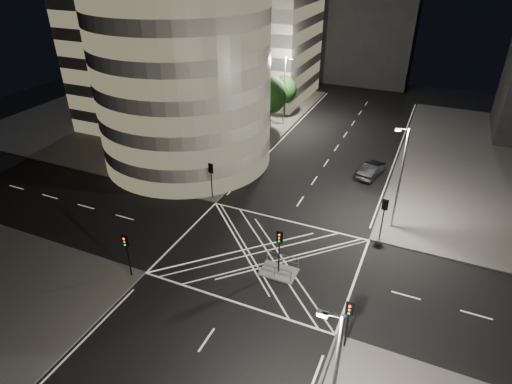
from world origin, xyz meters
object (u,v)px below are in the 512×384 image
at_px(central_island, 278,272).
at_px(street_lamp_left_far, 285,89).
at_px(traffic_signal_fl, 211,174).
at_px(sedan, 372,170).
at_px(traffic_signal_fr, 384,211).
at_px(traffic_signal_island, 279,244).
at_px(traffic_signal_nr, 349,316).
at_px(traffic_signal_nl, 127,248).
at_px(street_lamp_right_far, 400,176).
at_px(street_lamp_left_near, 228,132).

bearing_deg(central_island, street_lamp_left_far, 109.95).
bearing_deg(traffic_signal_fl, sedan, 39.36).
relative_size(traffic_signal_fr, traffic_signal_island, 1.00).
relative_size(traffic_signal_fr, street_lamp_left_far, 0.40).
bearing_deg(traffic_signal_island, traffic_signal_nr, -37.93).
relative_size(central_island, traffic_signal_nl, 0.75).
xyz_separation_m(traffic_signal_fl, traffic_signal_nr, (17.60, -13.60, 0.00)).
distance_m(traffic_signal_nl, street_lamp_right_far, 24.27).
height_order(street_lamp_left_far, street_lamp_right_far, same).
bearing_deg(sedan, street_lamp_left_near, 36.09).
bearing_deg(central_island, street_lamp_right_far, 54.70).
height_order(traffic_signal_fl, traffic_signal_fr, same).
relative_size(central_island, traffic_signal_fl, 0.75).
bearing_deg(traffic_signal_island, street_lamp_left_far, 109.95).
bearing_deg(street_lamp_right_far, street_lamp_left_near, 170.97).
relative_size(traffic_signal_nl, traffic_signal_island, 1.00).
bearing_deg(street_lamp_right_far, traffic_signal_island, -125.30).
distance_m(traffic_signal_island, street_lamp_left_far, 33.61).
distance_m(traffic_signal_fl, traffic_signal_fr, 17.60).
bearing_deg(traffic_signal_fr, central_island, -129.33).
xyz_separation_m(central_island, street_lamp_left_far, (-11.44, 31.50, 5.47)).
xyz_separation_m(central_island, traffic_signal_island, (0.00, 0.00, 2.84)).
relative_size(central_island, street_lamp_left_far, 0.30).
bearing_deg(traffic_signal_nl, sedan, 60.31).
distance_m(traffic_signal_fr, street_lamp_left_far, 29.63).
bearing_deg(traffic_signal_nl, traffic_signal_island, 26.14).
bearing_deg(traffic_signal_fr, traffic_signal_nr, -90.00).
bearing_deg(traffic_signal_fl, street_lamp_left_far, 91.57).
relative_size(traffic_signal_fl, street_lamp_left_near, 0.40).
bearing_deg(sedan, traffic_signal_nl, 72.47).
distance_m(traffic_signal_fr, street_lamp_left_near, 19.14).
distance_m(traffic_signal_nl, sedan, 29.48).
height_order(traffic_signal_nr, street_lamp_right_far, street_lamp_right_far).
bearing_deg(street_lamp_left_near, traffic_signal_fl, -83.03).
height_order(traffic_signal_nl, sedan, traffic_signal_nl).
xyz_separation_m(traffic_signal_island, sedan, (3.76, 20.24, -2.07)).
bearing_deg(street_lamp_left_far, traffic_signal_nr, -63.64).
xyz_separation_m(traffic_signal_fr, traffic_signal_nr, (0.00, -13.60, 0.00)).
bearing_deg(street_lamp_right_far, traffic_signal_nr, -92.30).
xyz_separation_m(traffic_signal_nl, sedan, (14.56, 25.54, -2.07)).
bearing_deg(traffic_signal_nl, traffic_signal_nr, 0.00).
xyz_separation_m(traffic_signal_fl, street_lamp_right_far, (18.24, 2.20, 2.63)).
xyz_separation_m(traffic_signal_nl, street_lamp_right_far, (18.24, 15.80, 2.63)).
bearing_deg(central_island, traffic_signal_fl, 142.46).
distance_m(street_lamp_left_far, sedan, 19.49).
bearing_deg(traffic_signal_island, traffic_signal_nl, -153.86).
relative_size(central_island, street_lamp_right_far, 0.30).
distance_m(traffic_signal_nl, street_lamp_left_far, 36.90).
relative_size(central_island, traffic_signal_island, 0.75).
bearing_deg(traffic_signal_nr, street_lamp_left_far, 116.36).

